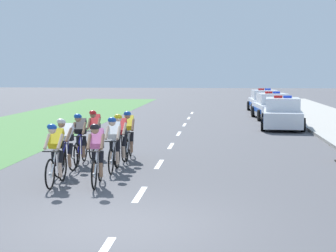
{
  "coord_description": "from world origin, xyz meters",
  "views": [
    {
      "loc": [
        1.74,
        -9.37,
        2.76
      ],
      "look_at": [
        0.22,
        7.01,
        1.1
      ],
      "focal_mm": 58.32,
      "sensor_mm": 36.0,
      "label": 1
    }
  ],
  "objects_px": {
    "cyclist_fifth": "(80,138)",
    "cyclist_seventh": "(95,133)",
    "cyclist_eighth": "(129,134)",
    "cyclist_second": "(97,153)",
    "cyclist_sixth": "(120,138)",
    "police_car_nearest": "(282,114)",
    "police_car_third": "(264,102)",
    "cyclist_lead": "(56,153)",
    "police_car_second": "(272,107)",
    "cyclist_third": "(66,145)",
    "cyclist_fourth": "(114,143)"
  },
  "relations": [
    {
      "from": "cyclist_fifth",
      "to": "cyclist_sixth",
      "type": "distance_m",
      "value": 1.21
    },
    {
      "from": "cyclist_fifth",
      "to": "police_car_nearest",
      "type": "relative_size",
      "value": 0.38
    },
    {
      "from": "cyclist_lead",
      "to": "cyclist_third",
      "type": "bearing_deg",
      "value": 96.43
    },
    {
      "from": "police_car_nearest",
      "to": "police_car_third",
      "type": "height_order",
      "value": "same"
    },
    {
      "from": "cyclist_lead",
      "to": "cyclist_eighth",
      "type": "xyz_separation_m",
      "value": [
        1.09,
        4.13,
        0.0
      ]
    },
    {
      "from": "cyclist_sixth",
      "to": "police_car_nearest",
      "type": "distance_m",
      "value": 12.38
    },
    {
      "from": "cyclist_second",
      "to": "cyclist_eighth",
      "type": "bearing_deg",
      "value": 88.62
    },
    {
      "from": "cyclist_third",
      "to": "police_car_nearest",
      "type": "distance_m",
      "value": 14.36
    },
    {
      "from": "cyclist_third",
      "to": "police_car_second",
      "type": "height_order",
      "value": "police_car_second"
    },
    {
      "from": "cyclist_sixth",
      "to": "cyclist_seventh",
      "type": "xyz_separation_m",
      "value": [
        -1.09,
        1.4,
        0.0
      ]
    },
    {
      "from": "police_car_third",
      "to": "police_car_second",
      "type": "bearing_deg",
      "value": -90.0
    },
    {
      "from": "cyclist_second",
      "to": "cyclist_fourth",
      "type": "bearing_deg",
      "value": 88.18
    },
    {
      "from": "cyclist_third",
      "to": "cyclist_fifth",
      "type": "bearing_deg",
      "value": 90.55
    },
    {
      "from": "cyclist_lead",
      "to": "cyclist_fifth",
      "type": "distance_m",
      "value": 3.01
    },
    {
      "from": "cyclist_fifth",
      "to": "police_car_nearest",
      "type": "distance_m",
      "value": 13.0
    },
    {
      "from": "cyclist_lead",
      "to": "police_car_second",
      "type": "relative_size",
      "value": 0.38
    },
    {
      "from": "cyclist_lead",
      "to": "cyclist_sixth",
      "type": "bearing_deg",
      "value": 70.96
    },
    {
      "from": "police_car_nearest",
      "to": "cyclist_eighth",
      "type": "bearing_deg",
      "value": -121.19
    },
    {
      "from": "police_car_second",
      "to": "cyclist_third",
      "type": "bearing_deg",
      "value": -111.95
    },
    {
      "from": "cyclist_third",
      "to": "police_car_second",
      "type": "xyz_separation_m",
      "value": [
        7.14,
        17.71,
        -0.11
      ]
    },
    {
      "from": "cyclist_eighth",
      "to": "police_car_nearest",
      "type": "distance_m",
      "value": 11.37
    },
    {
      "from": "cyclist_fifth",
      "to": "police_car_second",
      "type": "height_order",
      "value": "police_car_second"
    },
    {
      "from": "cyclist_lead",
      "to": "police_car_nearest",
      "type": "distance_m",
      "value": 15.52
    },
    {
      "from": "cyclist_lead",
      "to": "cyclist_second",
      "type": "relative_size",
      "value": 1.0
    },
    {
      "from": "police_car_third",
      "to": "police_car_nearest",
      "type": "bearing_deg",
      "value": -90.01
    },
    {
      "from": "cyclist_lead",
      "to": "cyclist_sixth",
      "type": "height_order",
      "value": "same"
    },
    {
      "from": "cyclist_third",
      "to": "cyclist_seventh",
      "type": "height_order",
      "value": "same"
    },
    {
      "from": "cyclist_fifth",
      "to": "police_car_nearest",
      "type": "height_order",
      "value": "police_car_nearest"
    },
    {
      "from": "police_car_nearest",
      "to": "police_car_third",
      "type": "xyz_separation_m",
      "value": [
        0.0,
        10.78,
        0.0
      ]
    },
    {
      "from": "cyclist_second",
      "to": "police_car_second",
      "type": "bearing_deg",
      "value": 72.53
    },
    {
      "from": "cyclist_lead",
      "to": "cyclist_fifth",
      "type": "xyz_separation_m",
      "value": [
        -0.17,
        3.01,
        0.0
      ]
    },
    {
      "from": "cyclist_third",
      "to": "cyclist_eighth",
      "type": "relative_size",
      "value": 1.0
    },
    {
      "from": "cyclist_second",
      "to": "police_car_third",
      "type": "bearing_deg",
      "value": 76.3
    },
    {
      "from": "cyclist_sixth",
      "to": "cyclist_fifth",
      "type": "bearing_deg",
      "value": 179.7
    },
    {
      "from": "cyclist_second",
      "to": "police_car_nearest",
      "type": "bearing_deg",
      "value": 66.52
    },
    {
      "from": "cyclist_lead",
      "to": "cyclist_eighth",
      "type": "relative_size",
      "value": 1.0
    },
    {
      "from": "cyclist_eighth",
      "to": "police_car_second",
      "type": "xyz_separation_m",
      "value": [
        5.89,
        14.97,
        -0.11
      ]
    },
    {
      "from": "police_car_nearest",
      "to": "cyclist_third",
      "type": "bearing_deg",
      "value": -119.78
    },
    {
      "from": "cyclist_fifth",
      "to": "cyclist_seventh",
      "type": "relative_size",
      "value": 1.0
    },
    {
      "from": "cyclist_fifth",
      "to": "police_car_third",
      "type": "height_order",
      "value": "police_car_third"
    },
    {
      "from": "cyclist_sixth",
      "to": "police_car_third",
      "type": "bearing_deg",
      "value": 74.65
    },
    {
      "from": "police_car_second",
      "to": "police_car_third",
      "type": "bearing_deg",
      "value": 90.0
    },
    {
      "from": "cyclist_sixth",
      "to": "police_car_nearest",
      "type": "height_order",
      "value": "police_car_nearest"
    },
    {
      "from": "police_car_nearest",
      "to": "police_car_second",
      "type": "relative_size",
      "value": 1.01
    },
    {
      "from": "cyclist_sixth",
      "to": "police_car_second",
      "type": "distance_m",
      "value": 17.16
    },
    {
      "from": "cyclist_seventh",
      "to": "police_car_second",
      "type": "relative_size",
      "value": 0.38
    },
    {
      "from": "cyclist_fifth",
      "to": "cyclist_sixth",
      "type": "relative_size",
      "value": 1.0
    },
    {
      "from": "cyclist_third",
      "to": "cyclist_sixth",
      "type": "height_order",
      "value": "same"
    },
    {
      "from": "cyclist_fifth",
      "to": "cyclist_seventh",
      "type": "xyz_separation_m",
      "value": [
        0.12,
        1.4,
        0.0
      ]
    },
    {
      "from": "cyclist_eighth",
      "to": "cyclist_second",
      "type": "bearing_deg",
      "value": -91.38
    }
  ]
}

